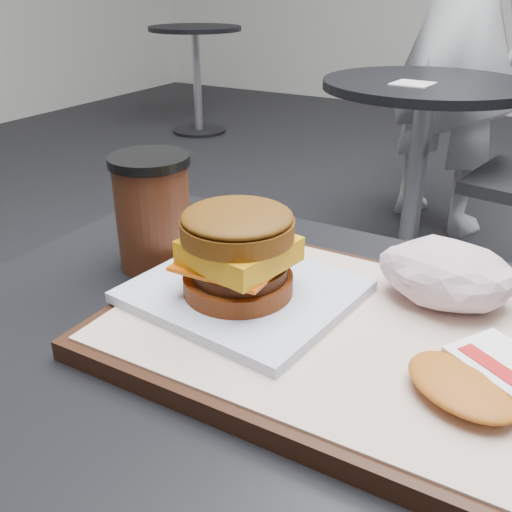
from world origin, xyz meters
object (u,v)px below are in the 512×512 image
Objects in this scene: hash_brown at (491,381)px; neighbor_table at (420,139)px; crumpled_wrapper at (448,274)px; serving_tray at (330,332)px; patron at (460,20)px; breakfast_sandwich at (240,261)px; coffee_cup at (153,212)px.

hash_brown is 1.71m from neighbor_table.
crumpled_wrapper reaches higher than hash_brown.
crumpled_wrapper is at bearing 49.43° from serving_tray.
serving_tray is at bearing -130.57° from crumpled_wrapper.
neighbor_table is at bearing 119.19° from patron.
breakfast_sandwich is 1.54× the size of hash_brown.
breakfast_sandwich is at bearing -150.21° from crumpled_wrapper.
serving_tray is at bearing 3.56° from breakfast_sandwich.
breakfast_sandwich is 1.64m from neighbor_table.
neighbor_table is (-0.46, 1.62, -0.25)m from hash_brown.
serving_tray is 0.10m from breakfast_sandwich.
patron is at bearing 102.86° from hash_brown.
crumpled_wrapper is at bearing -75.04° from neighbor_table.
breakfast_sandwich reaches higher than serving_tray.
neighbor_table is 0.42× the size of patron.
breakfast_sandwich is (-0.09, -0.01, 0.05)m from serving_tray.
serving_tray is 0.24m from coffee_cup.
patron is at bearing 102.03° from crumpled_wrapper.
coffee_cup is (-0.36, 0.07, 0.03)m from hash_brown.
breakfast_sandwich is 1.71× the size of crumpled_wrapper.
hash_brown is 1.08× the size of coffee_cup.
neighbor_table is at bearing 98.49° from breakfast_sandwich.
neighbor_table is at bearing 101.59° from serving_tray.
crumpled_wrapper is at bearing 116.84° from hash_brown.
breakfast_sandwich is 0.19m from crumpled_wrapper.
patron reaches higher than crumpled_wrapper.
coffee_cup is at bearing 160.49° from breakfast_sandwich.
coffee_cup reaches higher than hash_brown.
hash_brown is at bearing -12.55° from serving_tray.
patron is (-0.52, 2.29, 0.10)m from hash_brown.
patron is (-0.06, 0.67, 0.35)m from neighbor_table.
patron is at bearing 94.14° from coffee_cup.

